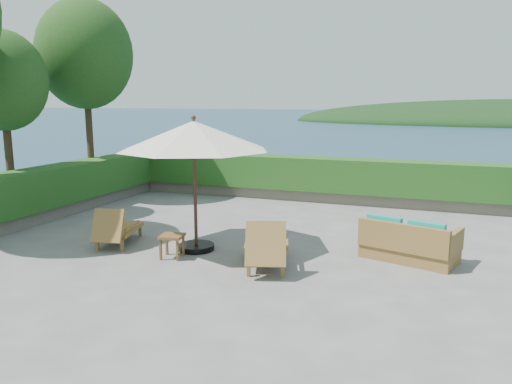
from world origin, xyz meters
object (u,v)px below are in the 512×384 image
at_px(lounge_right, 267,246).
at_px(side_table, 172,239).
at_px(lounge_left, 117,229).
at_px(patio_umbrella, 194,137).
at_px(wicker_loveseat, 408,244).

bearing_deg(lounge_right, side_table, 165.17).
bearing_deg(lounge_left, lounge_right, -19.23).
distance_m(patio_umbrella, lounge_right, 2.68).
relative_size(patio_umbrella, side_table, 6.20).
relative_size(patio_umbrella, lounge_right, 1.70).
bearing_deg(side_table, lounge_right, 2.63).
bearing_deg(patio_umbrella, lounge_left, -170.47).
xyz_separation_m(lounge_left, side_table, (1.56, -0.36, 0.02)).
distance_m(side_table, wicker_loveseat, 4.64).
bearing_deg(side_table, wicker_loveseat, 18.57).
height_order(patio_umbrella, wicker_loveseat, patio_umbrella).
distance_m(lounge_right, wicker_loveseat, 2.81).
distance_m(patio_umbrella, wicker_loveseat, 4.73).
height_order(lounge_right, side_table, lounge_right).
height_order(patio_umbrella, side_table, patio_umbrella).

